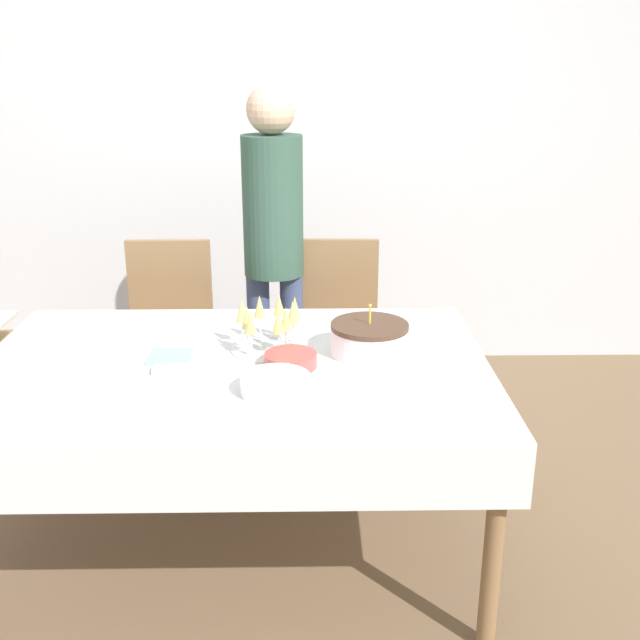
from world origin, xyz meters
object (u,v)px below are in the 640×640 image
object	(u,v)px
dining_chair_far_left	(170,334)
dining_chair_far_right	(337,333)
birthday_cake	(369,339)
person_standing	(273,232)
plate_stack_dessert	(291,360)
plate_stack_main	(276,384)
champagne_tray	(271,324)

from	to	relation	value
dining_chair_far_left	dining_chair_far_right	bearing A→B (deg)	-0.00
birthday_cake	person_standing	xyz separation A→B (m)	(-0.38, 0.90, 0.19)
plate_stack_dessert	person_standing	distance (m)	1.05
plate_stack_dessert	birthday_cake	bearing A→B (deg)	22.73
plate_stack_dessert	dining_chair_far_right	bearing A→B (deg)	78.35
dining_chair_far_left	plate_stack_main	xyz separation A→B (m)	(0.56, -1.17, 0.26)
dining_chair_far_left	plate_stack_dessert	xyz separation A→B (m)	(0.60, -0.96, 0.25)
dining_chair_far_right	person_standing	world-z (taller)	person_standing
plate_stack_main	champagne_tray	bearing A→B (deg)	94.84
dining_chair_far_right	champagne_tray	size ratio (longest dim) A/B	3.17
birthday_cake	plate_stack_dessert	world-z (taller)	birthday_cake
dining_chair_far_right	person_standing	size ratio (longest dim) A/B	0.58
person_standing	champagne_tray	bearing A→B (deg)	-88.50
dining_chair_far_left	plate_stack_dessert	distance (m)	1.16
dining_chair_far_left	person_standing	bearing A→B (deg)	7.14
dining_chair_far_left	birthday_cake	xyz separation A→B (m)	(0.88, -0.84, 0.29)
dining_chair_far_right	champagne_tray	distance (m)	0.89
dining_chair_far_right	plate_stack_main	distance (m)	1.22
champagne_tray	person_standing	world-z (taller)	person_standing
birthday_cake	plate_stack_dessert	xyz separation A→B (m)	(-0.28, -0.12, -0.03)
dining_chair_far_right	plate_stack_dessert	xyz separation A→B (m)	(-0.20, -0.96, 0.25)
champagne_tray	plate_stack_dessert	distance (m)	0.20
dining_chair_far_left	dining_chair_far_right	xyz separation A→B (m)	(0.80, -0.00, 0.00)
champagne_tray	person_standing	bearing A→B (deg)	91.50
plate_stack_main	person_standing	bearing A→B (deg)	92.56
dining_chair_far_left	plate_stack_main	size ratio (longest dim) A/B	4.26
champagne_tray	plate_stack_dessert	world-z (taller)	champagne_tray
dining_chair_far_right	person_standing	xyz separation A→B (m)	(-0.30, 0.06, 0.48)
person_standing	plate_stack_dessert	bearing A→B (deg)	-84.50
plate_stack_dessert	person_standing	world-z (taller)	person_standing
dining_chair_far_right	champagne_tray	bearing A→B (deg)	-109.29
dining_chair_far_left	person_standing	size ratio (longest dim) A/B	0.58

